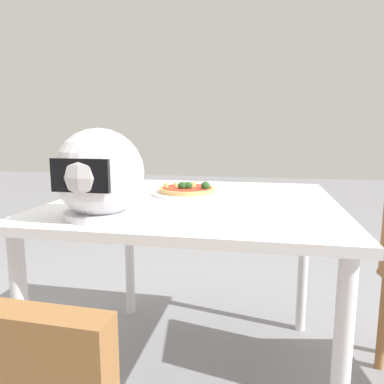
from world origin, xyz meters
TOP-DOWN VIEW (x-y plane):
  - ground_plane at (0.00, 0.00)m, footprint 14.00×14.00m
  - dining_table at (0.00, 0.00)m, footprint 1.06×1.05m
  - pizza_plate at (0.06, -0.09)m, footprint 0.29×0.29m
  - pizza at (0.06, -0.09)m, footprint 0.24×0.24m
  - motorcycle_helmet at (0.24, 0.36)m, footprint 0.28×0.28m

SIDE VIEW (x-z plane):
  - ground_plane at x=0.00m, z-range 0.00..0.00m
  - dining_table at x=0.00m, z-range 0.30..1.07m
  - pizza_plate at x=0.06m, z-range 0.77..0.78m
  - pizza at x=0.06m, z-range 0.77..0.82m
  - motorcycle_helmet at x=0.24m, z-range 0.77..1.04m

